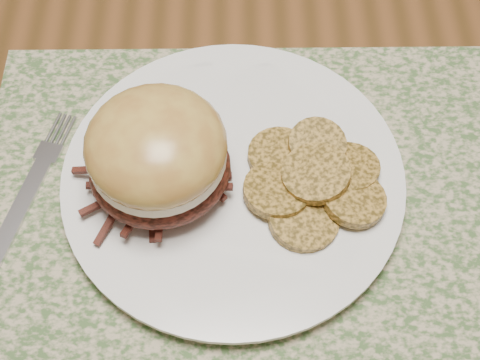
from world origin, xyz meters
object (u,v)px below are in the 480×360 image
dinner_plate (233,179)px  fork (27,195)px  dining_table (423,207)px  pork_sandwich (158,155)px

dinner_plate → fork: bearing=-176.6°
dining_table → pork_sandwich: (-0.24, -0.03, 0.14)m
dinner_plate → pork_sandwich: (-0.06, -0.01, 0.05)m
dining_table → dinner_plate: bearing=-173.1°
dining_table → dinner_plate: 0.20m
dinner_plate → pork_sandwich: size_ratio=2.04×
dinner_plate → fork: (-0.17, -0.01, -0.01)m
dining_table → dinner_plate: (-0.18, -0.02, 0.09)m
dining_table → pork_sandwich: size_ratio=11.77×
dinner_plate → dining_table: bearing=6.9°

